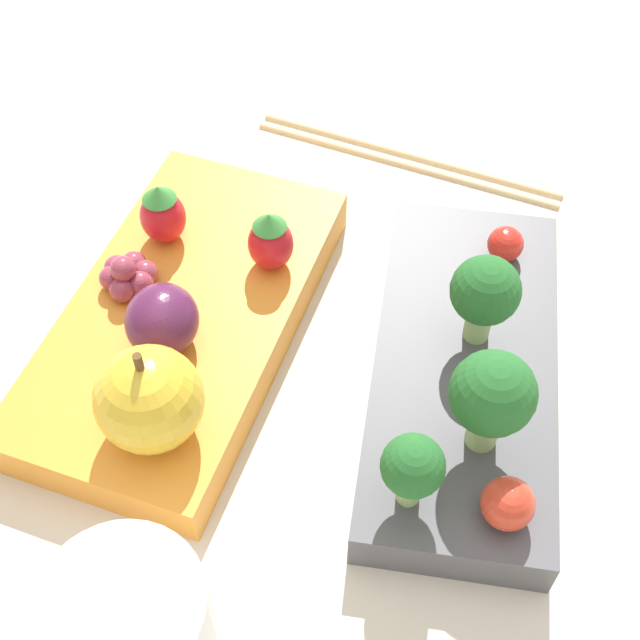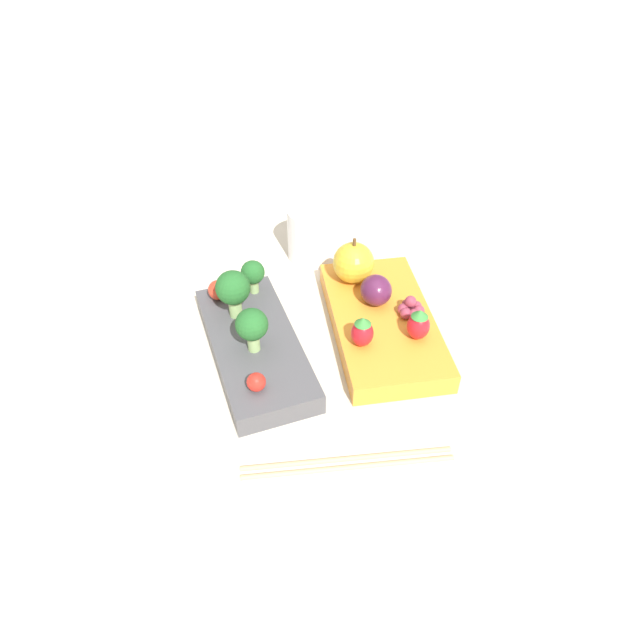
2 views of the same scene
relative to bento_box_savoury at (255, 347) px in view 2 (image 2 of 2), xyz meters
name	(u,v)px [view 2 (image 2 of 2)]	position (x,y,z in m)	size (l,w,h in m)	color
ground_plane	(317,347)	(-0.01, -0.07, -0.01)	(4.00, 4.00, 0.00)	beige
bento_box_savoury	(255,347)	(0.00, 0.00, 0.00)	(0.23, 0.11, 0.03)	#4C4C51
bento_box_fruit	(382,323)	(0.00, -0.16, 0.00)	(0.24, 0.14, 0.03)	orange
broccoli_floret_0	(233,289)	(0.05, 0.01, 0.05)	(0.04, 0.04, 0.06)	#93B770
broccoli_floret_1	(252,326)	(-0.02, 0.00, 0.05)	(0.04, 0.04, 0.06)	#93B770
broccoli_floret_2	(253,273)	(0.09, -0.02, 0.04)	(0.03, 0.03, 0.05)	#93B770
cherry_tomato_0	(218,290)	(0.08, 0.03, 0.03)	(0.03, 0.03, 0.03)	red
cherry_tomato_1	(256,382)	(-0.08, 0.01, 0.02)	(0.02, 0.02, 0.02)	red
apple	(353,263)	(0.07, -0.14, 0.04)	(0.05, 0.05, 0.06)	gold
strawberry_0	(418,324)	(-0.05, -0.18, 0.03)	(0.03, 0.03, 0.04)	red
strawberry_1	(362,332)	(-0.04, -0.12, 0.03)	(0.03, 0.03, 0.04)	red
plum	(376,290)	(0.02, -0.16, 0.03)	(0.04, 0.04, 0.04)	#511E42
grape_cluster	(411,309)	(-0.01, -0.19, 0.02)	(0.03, 0.03, 0.02)	#93384C
drinking_cup	(312,233)	(0.18, -0.12, 0.02)	(0.07, 0.07, 0.08)	white
chopsticks_pair	(348,462)	(-0.17, -0.06, -0.01)	(0.05, 0.21, 0.01)	tan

